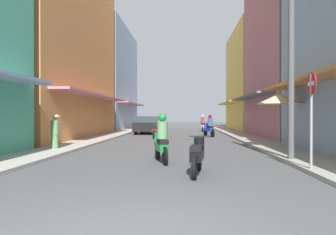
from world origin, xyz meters
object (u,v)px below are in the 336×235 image
object	(u,v)px
motorbike_silver	(202,124)
motorbike_black	(198,155)
motorbike_blue	(209,127)
vendor_umbrella	(279,99)
utility_pole	(291,60)
pedestrian_midway	(55,130)
parked_car	(148,125)
street_sign_no_entry	(311,108)
motorbike_orange	(155,124)
motorbike_green	(161,141)
motorbike_red	(157,130)

from	to	relation	value
motorbike_silver	motorbike_black	distance (m)	21.19
motorbike_blue	vendor_umbrella	world-z (taller)	vendor_umbrella
utility_pole	motorbike_silver	bearing A→B (deg)	95.32
pedestrian_midway	vendor_umbrella	size ratio (longest dim) A/B	0.66
pedestrian_midway	parked_car	bearing A→B (deg)	79.46
motorbike_black	pedestrian_midway	bearing A→B (deg)	141.28
vendor_umbrella	street_sign_no_entry	distance (m)	5.15
motorbike_silver	motorbike_orange	xyz separation A→B (m)	(-5.10, 5.69, -0.20)
utility_pole	street_sign_no_entry	bearing A→B (deg)	-93.15
motorbike_green	motorbike_blue	xyz separation A→B (m)	(2.46, 11.99, 0.00)
motorbike_silver	motorbike_green	xyz separation A→B (m)	(-2.39, -19.23, 0.00)
motorbike_silver	pedestrian_midway	bearing A→B (deg)	-113.37
parked_car	pedestrian_midway	world-z (taller)	pedestrian_midway
motorbike_orange	pedestrian_midway	distance (m)	22.27
motorbike_silver	pedestrian_midway	xyz separation A→B (m)	(-7.12, -16.48, 0.21)
motorbike_silver	pedestrian_midway	distance (m)	17.96
parked_car	utility_pole	distance (m)	16.73
motorbike_orange	vendor_umbrella	distance (m)	22.80
motorbike_blue	street_sign_no_entry	size ratio (longest dim) A/B	0.65
motorbike_black	motorbike_red	size ratio (longest dim) A/B	1.01
motorbike_blue	motorbike_orange	distance (m)	13.92
motorbike_black	utility_pole	world-z (taller)	utility_pole
parked_car	street_sign_no_entry	bearing A→B (deg)	-69.24
motorbike_green	street_sign_no_entry	size ratio (longest dim) A/B	0.67
motorbike_red	parked_car	size ratio (longest dim) A/B	0.43
utility_pole	street_sign_no_entry	distance (m)	2.41
motorbike_black	utility_pole	bearing A→B (deg)	34.56
motorbike_silver	motorbike_black	world-z (taller)	motorbike_silver
motorbike_green	motorbike_red	xyz separation A→B (m)	(-1.12, 10.54, -0.20)
motorbike_orange	pedestrian_midway	world-z (taller)	pedestrian_midway
motorbike_black	motorbike_red	xyz separation A→B (m)	(-2.21, 12.45, 0.00)
pedestrian_midway	motorbike_orange	bearing A→B (deg)	84.78
motorbike_orange	utility_pole	size ratio (longest dim) A/B	0.28
motorbike_orange	motorbike_green	bearing A→B (deg)	-83.81
motorbike_blue	utility_pole	size ratio (longest dim) A/B	0.27
utility_pole	vendor_umbrella	bearing A→B (deg)	79.17
motorbike_blue	parked_car	bearing A→B (deg)	144.97
motorbike_silver	vendor_umbrella	xyz separation A→B (m)	(2.40, -15.77, 1.52)
pedestrian_midway	street_sign_no_entry	bearing A→B (deg)	-26.38
parked_car	street_sign_no_entry	distance (m)	18.20
pedestrian_midway	street_sign_no_entry	distance (m)	9.85
motorbike_red	street_sign_no_entry	world-z (taller)	street_sign_no_entry
vendor_umbrella	pedestrian_midway	bearing A→B (deg)	-175.73
motorbike_red	motorbike_green	bearing A→B (deg)	-83.91
motorbike_red	street_sign_no_entry	xyz separation A→B (m)	(5.19, -12.15, 1.21)
parked_car	utility_pole	size ratio (longest dim) A/B	0.65
motorbike_red	utility_pole	distance (m)	11.94
motorbike_red	pedestrian_midway	bearing A→B (deg)	-114.83
parked_car	pedestrian_midway	distance (m)	12.85
motorbike_silver	utility_pole	world-z (taller)	utility_pole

